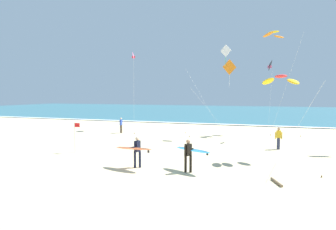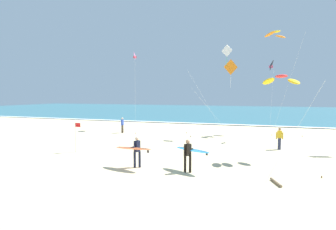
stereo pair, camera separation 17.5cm
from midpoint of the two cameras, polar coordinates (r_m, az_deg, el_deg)
ground_plane at (r=12.90m, az=-9.14°, el=-14.11°), size 160.00×160.00×0.00m
ocean_water at (r=68.11m, az=14.72°, el=0.65°), size 160.00×60.00×0.08m
shoreline_foam at (r=38.70m, az=10.81°, el=-1.78°), size 160.00×1.06×0.01m
surfer_lead at (r=15.96m, az=-6.72°, el=-6.64°), size 2.41×1.12×1.71m
surfer_trailing at (r=15.21m, az=4.09°, el=-7.16°), size 2.30×1.52×1.71m
kite_delta_charcoal_near at (r=26.83m, az=19.07°, el=9.10°), size 0.45×3.64×6.96m
kite_delta_rose_mid at (r=33.57m, az=-6.92°, el=11.32°), size 2.10×3.95×8.79m
kite_arc_scarlet_far at (r=18.80m, az=20.93°, el=6.43°), size 3.13×4.33×5.18m
kite_arc_golden_high at (r=32.12m, az=19.80°, el=14.57°), size 3.80×3.01×10.33m
kite_diamond_amber_low at (r=29.15m, az=11.62°, el=8.84°), size 3.90×3.07×7.38m
kite_diamond_ivory_distant at (r=27.45m, az=10.71°, el=11.50°), size 4.83×2.03×8.48m
bystander_yellow_top at (r=22.68m, az=20.59°, el=-4.28°), size 0.50×0.22×1.59m
bystander_blue_top at (r=30.50m, az=-9.32°, el=-1.97°), size 0.22×0.50×1.59m
lifeguard_flag at (r=21.08m, az=-17.88°, el=-3.59°), size 0.45×0.05×2.10m
driftwood_log at (r=14.31m, az=20.10°, el=-12.20°), size 0.54×1.13×0.12m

